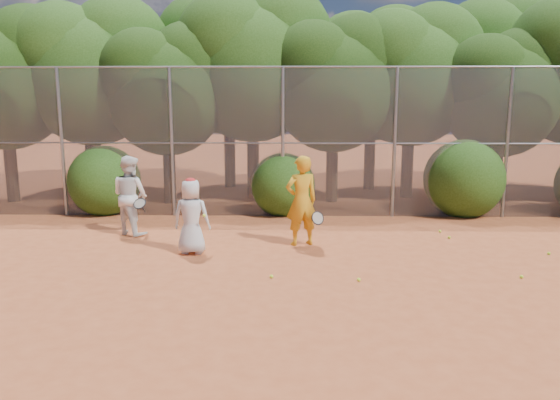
{
  "coord_description": "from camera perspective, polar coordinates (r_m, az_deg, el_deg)",
  "views": [
    {
      "loc": [
        -0.77,
        -8.69,
        3.2
      ],
      "look_at": [
        -1.0,
        2.5,
        1.1
      ],
      "focal_mm": 35.0,
      "sensor_mm": 36.0,
      "label": 1
    }
  ],
  "objects": [
    {
      "name": "ground",
      "position": [
        9.3,
        5.93,
        -9.58
      ],
      "size": [
        80.0,
        80.0,
        0.0
      ],
      "primitive_type": "plane",
      "color": "#A64A25",
      "rests_on": "ground"
    },
    {
      "name": "fence_back",
      "position": [
        14.75,
        3.73,
        6.14
      ],
      "size": [
        20.05,
        0.09,
        4.03
      ],
      "color": "gray",
      "rests_on": "ground"
    },
    {
      "name": "tree_0",
      "position": [
        18.86,
        -26.8,
        11.74
      ],
      "size": [
        4.38,
        3.81,
        6.0
      ],
      "color": "black",
      "rests_on": "ground"
    },
    {
      "name": "tree_1",
      "position": [
        18.33,
        -19.0,
        13.08
      ],
      "size": [
        4.64,
        4.03,
        6.35
      ],
      "color": "black",
      "rests_on": "ground"
    },
    {
      "name": "tree_2",
      "position": [
        16.94,
        -11.61,
        11.72
      ],
      "size": [
        3.99,
        3.47,
        5.47
      ],
      "color": "black",
      "rests_on": "ground"
    },
    {
      "name": "tree_3",
      "position": [
        17.62,
        -2.7,
        14.51
      ],
      "size": [
        4.89,
        4.26,
        6.7
      ],
      "color": "black",
      "rests_on": "ground"
    },
    {
      "name": "tree_4",
      "position": [
        16.99,
        5.79,
        12.46
      ],
      "size": [
        4.19,
        3.64,
        5.73
      ],
      "color": "black",
      "rests_on": "ground"
    },
    {
      "name": "tree_5",
      "position": [
        18.16,
        13.71,
        13.01
      ],
      "size": [
        4.51,
        3.92,
        6.17
      ],
      "color": "black",
      "rests_on": "ground"
    },
    {
      "name": "tree_6",
      "position": [
        17.88,
        22.29,
        10.71
      ],
      "size": [
        3.86,
        3.36,
        5.29
      ],
      "color": "black",
      "rests_on": "ground"
    },
    {
      "name": "tree_9",
      "position": [
        20.84,
        -19.46,
        13.17
      ],
      "size": [
        4.83,
        4.2,
        6.62
      ],
      "color": "black",
      "rests_on": "ground"
    },
    {
      "name": "tree_10",
      "position": [
        19.91,
        -5.23,
        14.7
      ],
      "size": [
        5.15,
        4.48,
        7.06
      ],
      "color": "black",
      "rests_on": "ground"
    },
    {
      "name": "tree_11",
      "position": [
        19.56,
        9.76,
        13.3
      ],
      "size": [
        4.64,
        4.03,
        6.35
      ],
      "color": "black",
      "rests_on": "ground"
    },
    {
      "name": "tree_12",
      "position": [
        21.28,
        21.97,
        13.42
      ],
      "size": [
        5.02,
        4.37,
        6.88
      ],
      "color": "black",
      "rests_on": "ground"
    },
    {
      "name": "bush_0",
      "position": [
        16.03,
        -17.88,
        2.22
      ],
      "size": [
        2.0,
        2.0,
        2.0
      ],
      "primitive_type": "sphere",
      "color": "#204310",
      "rests_on": "ground"
    },
    {
      "name": "bush_1",
      "position": [
        15.17,
        0.3,
        1.91
      ],
      "size": [
        1.8,
        1.8,
        1.8
      ],
      "primitive_type": "sphere",
      "color": "#204310",
      "rests_on": "ground"
    },
    {
      "name": "bush_2",
      "position": [
        15.87,
        18.68,
        2.46
      ],
      "size": [
        2.2,
        2.2,
        2.2
      ],
      "primitive_type": "sphere",
      "color": "#204310",
      "rests_on": "ground"
    },
    {
      "name": "player_yellow",
      "position": [
        11.91,
        2.26,
        -0.09
      ],
      "size": [
        0.94,
        0.69,
        1.98
      ],
      "rotation": [
        0.0,
        0.0,
        3.49
      ],
      "color": "orange",
      "rests_on": "ground"
    },
    {
      "name": "player_teen",
      "position": [
        11.43,
        -9.24,
        -1.68
      ],
      "size": [
        0.81,
        0.57,
        1.6
      ],
      "rotation": [
        0.0,
        0.0,
        3.04
      ],
      "color": "silver",
      "rests_on": "ground"
    },
    {
      "name": "player_white",
      "position": [
        13.34,
        -15.38,
        0.48
      ],
      "size": [
        1.15,
        1.09,
        1.88
      ],
      "rotation": [
        0.0,
        0.0,
        2.58
      ],
      "color": "white",
      "rests_on": "ground"
    },
    {
      "name": "ball_0",
      "position": [
        10.82,
        23.92,
        -7.34
      ],
      "size": [
        0.07,
        0.07,
        0.07
      ],
      "primitive_type": "sphere",
      "color": "#C6EF2B",
      "rests_on": "ground"
    },
    {
      "name": "ball_1",
      "position": [
        13.2,
        17.27,
        -3.75
      ],
      "size": [
        0.07,
        0.07,
        0.07
      ],
      "primitive_type": "sphere",
      "color": "#C6EF2B",
      "rests_on": "ground"
    },
    {
      "name": "ball_2",
      "position": [
        9.85,
        8.23,
        -8.24
      ],
      "size": [
        0.07,
        0.07,
        0.07
      ],
      "primitive_type": "sphere",
      "color": "#C6EF2B",
      "rests_on": "ground"
    },
    {
      "name": "ball_4",
      "position": [
        9.92,
        -0.89,
        -7.99
      ],
      "size": [
        0.07,
        0.07,
        0.07
      ],
      "primitive_type": "sphere",
      "color": "#C6EF2B",
      "rests_on": "ground"
    },
    {
      "name": "ball_5",
      "position": [
        13.73,
        16.37,
        -3.15
      ],
      "size": [
        0.07,
        0.07,
        0.07
      ],
      "primitive_type": "sphere",
      "color": "#C6EF2B",
      "rests_on": "ground"
    },
    {
      "name": "ball_6",
      "position": [
        12.63,
        26.28,
        -5.03
      ],
      "size": [
        0.07,
        0.07,
        0.07
      ],
      "primitive_type": "sphere",
      "color": "#C6EF2B",
      "rests_on": "ground"
    }
  ]
}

